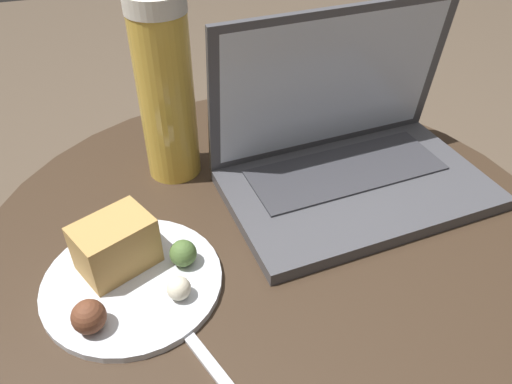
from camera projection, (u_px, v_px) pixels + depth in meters
name	position (u px, v px, depth m)	size (l,w,h in m)	color
table	(272.00, 305.00, 0.72)	(0.76, 0.76, 0.57)	black
laptop	(348.00, 153.00, 0.70)	(0.38, 0.25, 0.24)	#47474C
beer_glass	(166.00, 91.00, 0.67)	(0.08, 0.08, 0.26)	gold
snack_plate	(127.00, 268.00, 0.56)	(0.20, 0.20, 0.07)	silver
fork	(171.00, 313.00, 0.54)	(0.08, 0.19, 0.00)	silver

